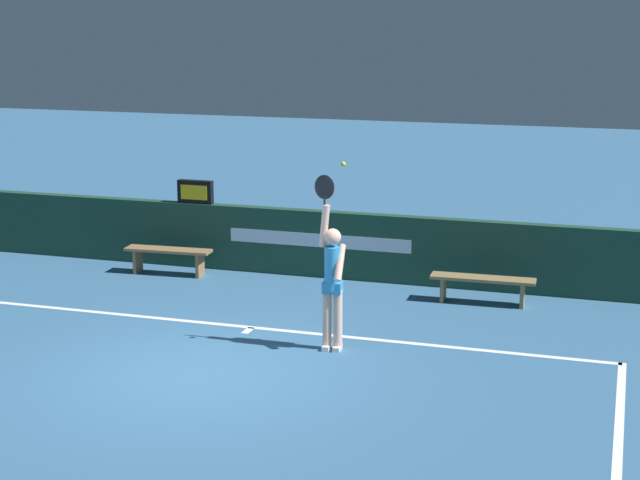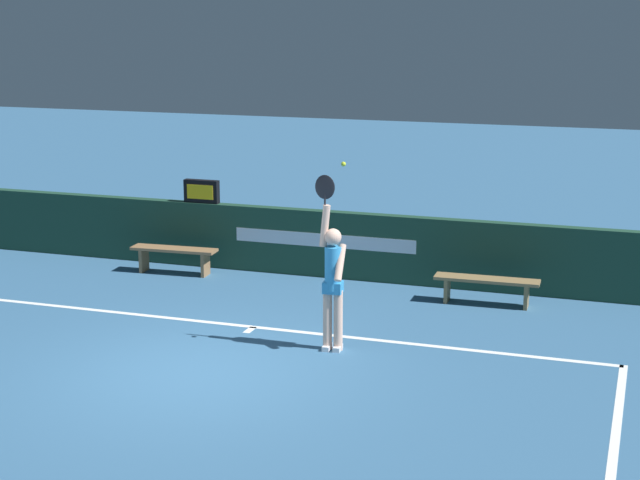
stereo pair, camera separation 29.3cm
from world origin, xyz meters
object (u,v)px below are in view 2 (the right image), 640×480
object	(u,v)px
tennis_ball	(343,164)
courtside_bench_far	(487,284)
tennis_player	(333,278)
courtside_bench_near	(174,254)
speed_display	(202,191)

from	to	relation	value
tennis_ball	courtside_bench_far	bearing A→B (deg)	62.85
tennis_player	courtside_bench_near	distance (m)	5.09
speed_display	courtside_bench_far	world-z (taller)	speed_display
speed_display	tennis_player	size ratio (longest dim) A/B	0.27
speed_display	tennis_player	distance (m)	5.32
courtside_bench_near	courtside_bench_far	size ratio (longest dim) A/B	0.94
tennis_ball	courtside_bench_near	bearing A→B (deg)	143.16
tennis_ball	courtside_bench_near	size ratio (longest dim) A/B	0.04
tennis_player	courtside_bench_near	xyz separation A→B (m)	(-4.01, 3.06, -0.68)
tennis_player	courtside_bench_near	world-z (taller)	tennis_player
courtside_bench_far	courtside_bench_near	bearing A→B (deg)	178.46
speed_display	tennis_ball	distance (m)	5.64
speed_display	tennis_ball	size ratio (longest dim) A/B	10.13
speed_display	courtside_bench_far	distance (m)	5.63
tennis_player	tennis_ball	xyz separation A→B (m)	(0.18, -0.08, 1.63)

